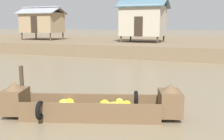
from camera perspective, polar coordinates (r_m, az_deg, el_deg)
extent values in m
plane|color=#7A6B51|center=(11.80, 9.60, -3.36)|extent=(300.00, 300.00, 0.00)
cube|color=#756047|center=(29.72, 16.80, 5.12)|extent=(160.00, 20.00, 1.03)
cube|color=brown|center=(7.77, -4.45, -9.65)|extent=(4.02, 2.23, 0.12)
cube|color=brown|center=(8.15, -4.03, -6.68)|extent=(3.71, 1.29, 0.43)
cube|color=brown|center=(7.21, -4.99, -8.87)|extent=(3.71, 1.29, 0.43)
cube|color=brown|center=(7.69, 12.42, -6.96)|extent=(0.85, 1.05, 0.67)
cone|color=brown|center=(7.58, 12.53, -3.79)|extent=(0.71, 0.71, 0.20)
cube|color=brown|center=(8.24, -20.22, -6.22)|extent=(0.85, 1.05, 0.67)
cone|color=brown|center=(8.13, -20.40, -3.26)|extent=(0.71, 0.71, 0.20)
cube|color=brown|center=(7.82, -10.56, -7.36)|extent=(0.49, 0.98, 0.05)
torus|color=black|center=(8.20, 5.19, -6.27)|extent=(0.28, 0.53, 0.52)
torus|color=black|center=(7.38, -15.30, -8.40)|extent=(0.28, 0.53, 0.52)
ellipsoid|color=gold|center=(7.51, 0.42, -7.93)|extent=(0.30, 0.25, 0.20)
ellipsoid|color=yellow|center=(7.42, 3.50, -8.16)|extent=(0.31, 0.33, 0.27)
ellipsoid|color=yellow|center=(7.74, 3.19, -7.32)|extent=(0.34, 0.35, 0.20)
ellipsoid|color=gold|center=(7.50, -8.76, -7.64)|extent=(0.32, 0.32, 0.25)
ellipsoid|color=yellow|center=(7.53, 2.17, -7.92)|extent=(0.30, 0.27, 0.22)
ellipsoid|color=yellow|center=(7.94, -10.35, -7.06)|extent=(0.35, 0.29, 0.24)
ellipsoid|color=yellow|center=(7.71, -1.64, -7.09)|extent=(0.22, 0.29, 0.18)
ellipsoid|color=yellow|center=(7.66, 1.96, -7.45)|extent=(0.32, 0.26, 0.23)
ellipsoid|color=yellow|center=(7.66, 1.67, -7.10)|extent=(0.29, 0.23, 0.27)
ellipsoid|color=yellow|center=(8.11, -9.51, -6.94)|extent=(0.34, 0.34, 0.20)
ellipsoid|color=yellow|center=(7.59, 0.26, -7.65)|extent=(0.36, 0.39, 0.21)
ellipsoid|color=yellow|center=(7.92, -9.26, -6.99)|extent=(0.37, 0.40, 0.25)
ellipsoid|color=yellow|center=(7.64, -1.50, -7.37)|extent=(0.34, 0.22, 0.23)
cylinder|color=#4C3826|center=(31.34, -18.90, 6.90)|extent=(0.16, 0.16, 0.80)
cylinder|color=#4C3826|center=(29.08, -13.18, 7.00)|extent=(0.16, 0.16, 0.80)
cylinder|color=#4C3826|center=(33.33, -16.09, 7.17)|extent=(0.16, 0.16, 0.80)
cylinder|color=#4C3826|center=(31.21, -10.55, 7.24)|extent=(0.16, 0.16, 0.80)
cube|color=#9E8460|center=(31.17, -14.85, 9.85)|extent=(4.15, 2.93, 2.21)
cube|color=#2D2319|center=(29.98, -16.52, 9.41)|extent=(0.80, 0.04, 1.80)
cube|color=#9399A0|center=(30.63, -15.79, 12.35)|extent=(4.85, 1.96, 0.85)
cube|color=#9399A0|center=(31.81, -14.17, 12.30)|extent=(4.85, 1.96, 0.85)
cylinder|color=#4C3826|center=(25.18, 1.96, 6.66)|extent=(0.16, 0.16, 0.60)
cylinder|color=#4C3826|center=(24.26, 9.81, 6.41)|extent=(0.16, 0.16, 0.60)
cylinder|color=#4C3826|center=(28.13, 4.06, 6.94)|extent=(0.16, 0.16, 0.60)
cylinder|color=#4C3826|center=(27.31, 11.11, 6.71)|extent=(0.16, 0.16, 0.60)
cube|color=#B2A893|center=(26.14, 6.80, 10.49)|extent=(3.89, 3.51, 2.85)
cube|color=#2D2319|center=(24.42, 5.72, 9.34)|extent=(0.80, 0.04, 1.80)
cube|color=slate|center=(25.38, 6.37, 14.39)|extent=(4.59, 2.25, 1.00)
cube|color=slate|center=(27.07, 7.35, 14.07)|extent=(4.59, 2.25, 1.00)
cylinder|color=#423323|center=(9.72, -18.92, -2.78)|extent=(0.14, 0.14, 1.24)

